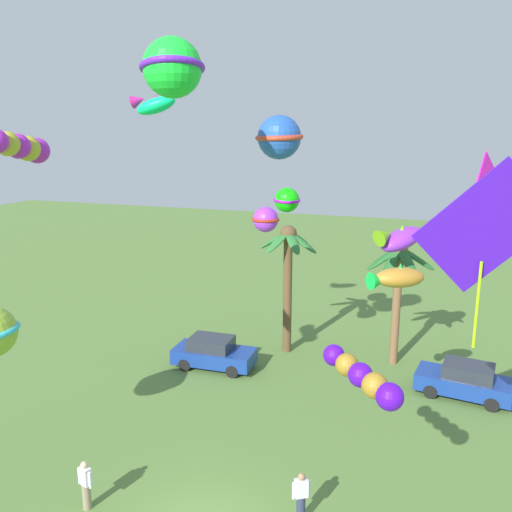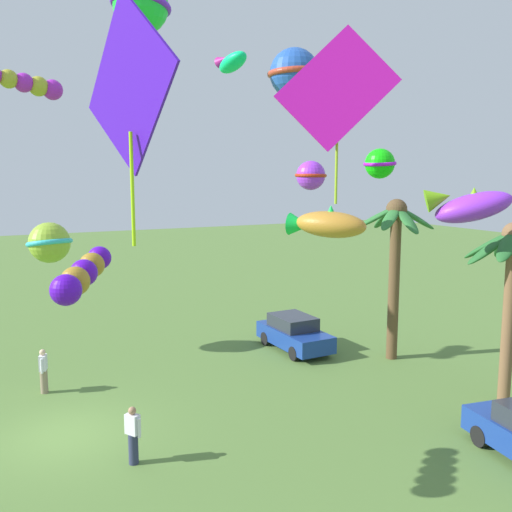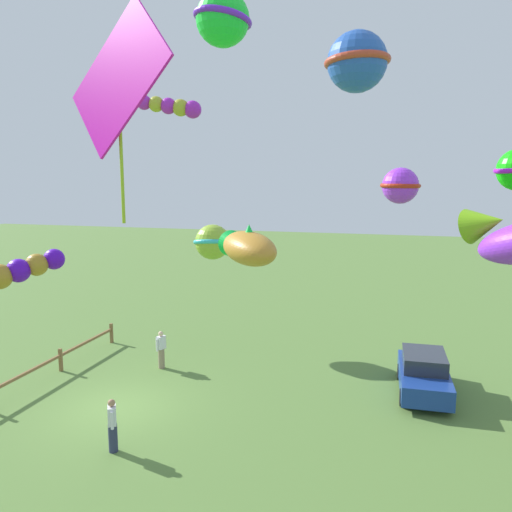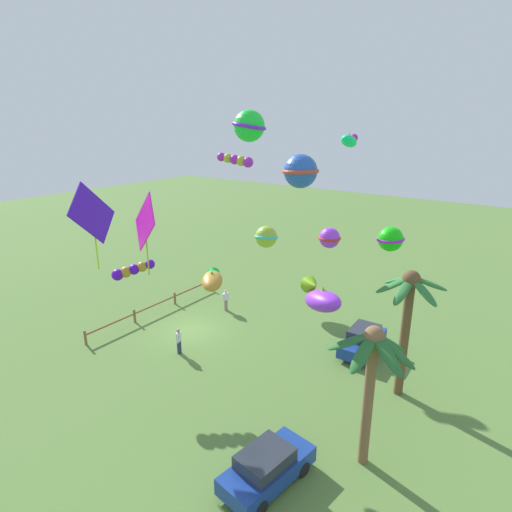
{
  "view_description": "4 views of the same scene",
  "coord_description": "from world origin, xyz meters",
  "px_view_note": "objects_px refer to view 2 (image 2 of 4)",
  "views": [
    {
      "loc": [
        5.71,
        -11.6,
        11.13
      ],
      "look_at": [
        -0.19,
        5.12,
        6.99
      ],
      "focal_mm": 37.2,
      "sensor_mm": 36.0,
      "label": 1
    },
    {
      "loc": [
        16.58,
        -1.82,
        7.66
      ],
      "look_at": [
        1.25,
        5.7,
        5.17
      ],
      "focal_mm": 39.58,
      "sensor_mm": 36.0,
      "label": 2
    },
    {
      "loc": [
        14.17,
        9.12,
        7.74
      ],
      "look_at": [
        0.19,
        5.08,
        5.53
      ],
      "focal_mm": 34.85,
      "sensor_mm": 36.0,
      "label": 3
    },
    {
      "loc": [
        17.75,
        18.28,
        13.28
      ],
      "look_at": [
        -0.45,
        5.0,
        6.03
      ],
      "focal_mm": 29.52,
      "sensor_mm": 36.0,
      "label": 4
    }
  ],
  "objects_px": {
    "kite_fish_3": "(468,206)",
    "kite_ball_9": "(50,243)",
    "spectator_1": "(133,435)",
    "kite_tube_2": "(27,84)",
    "kite_fish_1": "(231,62)",
    "kite_ball_11": "(311,175)",
    "parked_car_0": "(294,333)",
    "kite_diamond_4": "(129,91)",
    "kite_fish_0": "(326,224)",
    "kite_ball_8": "(141,6)",
    "kite_tube_10": "(82,275)",
    "spectator_0": "(43,371)",
    "kite_ball_5": "(380,164)",
    "kite_ball_7": "(294,73)",
    "palm_tree_1": "(395,244)",
    "palm_tree_0": "(512,269)",
    "kite_diamond_6": "(338,91)"
  },
  "relations": [
    {
      "from": "kite_fish_1",
      "to": "palm_tree_1",
      "type": "bearing_deg",
      "value": 52.39
    },
    {
      "from": "kite_ball_7",
      "to": "kite_tube_10",
      "type": "height_order",
      "value": "kite_ball_7"
    },
    {
      "from": "kite_fish_3",
      "to": "kite_ball_9",
      "type": "relative_size",
      "value": 1.15
    },
    {
      "from": "kite_tube_10",
      "to": "kite_ball_11",
      "type": "height_order",
      "value": "kite_ball_11"
    },
    {
      "from": "spectator_0",
      "to": "spectator_1",
      "type": "height_order",
      "value": "same"
    },
    {
      "from": "spectator_1",
      "to": "kite_tube_2",
      "type": "bearing_deg",
      "value": -168.8
    },
    {
      "from": "spectator_1",
      "to": "kite_ball_7",
      "type": "bearing_deg",
      "value": 113.05
    },
    {
      "from": "kite_tube_2",
      "to": "spectator_1",
      "type": "bearing_deg",
      "value": 11.2
    },
    {
      "from": "parked_car_0",
      "to": "kite_diamond_4",
      "type": "height_order",
      "value": "kite_diamond_4"
    },
    {
      "from": "kite_fish_0",
      "to": "kite_ball_8",
      "type": "height_order",
      "value": "kite_ball_8"
    },
    {
      "from": "parked_car_0",
      "to": "kite_ball_7",
      "type": "xyz_separation_m",
      "value": [
        3.96,
        -2.38,
        10.21
      ]
    },
    {
      "from": "palm_tree_0",
      "to": "kite_fish_3",
      "type": "height_order",
      "value": "kite_fish_3"
    },
    {
      "from": "kite_ball_8",
      "to": "palm_tree_0",
      "type": "bearing_deg",
      "value": 59.26
    },
    {
      "from": "spectator_1",
      "to": "spectator_0",
      "type": "bearing_deg",
      "value": -165.52
    },
    {
      "from": "parked_car_0",
      "to": "spectator_1",
      "type": "xyz_separation_m",
      "value": [
        6.67,
        -8.77,
        0.06
      ]
    },
    {
      "from": "kite_ball_8",
      "to": "kite_tube_10",
      "type": "xyz_separation_m",
      "value": [
        6.47,
        -3.2,
        -7.49
      ]
    },
    {
      "from": "spectator_0",
      "to": "kite_ball_7",
      "type": "bearing_deg",
      "value": 66.14
    },
    {
      "from": "palm_tree_1",
      "to": "kite_tube_10",
      "type": "relative_size",
      "value": 3.23
    },
    {
      "from": "parked_car_0",
      "to": "kite_ball_7",
      "type": "bearing_deg",
      "value": -31.08
    },
    {
      "from": "kite_tube_2",
      "to": "kite_ball_9",
      "type": "bearing_deg",
      "value": 164.78
    },
    {
      "from": "spectator_1",
      "to": "kite_tube_2",
      "type": "height_order",
      "value": "kite_tube_2"
    },
    {
      "from": "kite_fish_3",
      "to": "palm_tree_1",
      "type": "bearing_deg",
      "value": 161.07
    },
    {
      "from": "kite_diamond_6",
      "to": "kite_ball_5",
      "type": "bearing_deg",
      "value": 137.14
    },
    {
      "from": "kite_ball_5",
      "to": "kite_ball_11",
      "type": "distance_m",
      "value": 3.15
    },
    {
      "from": "palm_tree_1",
      "to": "spectator_1",
      "type": "relative_size",
      "value": 4.19
    },
    {
      "from": "kite_fish_1",
      "to": "kite_ball_7",
      "type": "height_order",
      "value": "kite_fish_1"
    },
    {
      "from": "kite_tube_2",
      "to": "kite_ball_11",
      "type": "relative_size",
      "value": 1.63
    },
    {
      "from": "kite_ball_7",
      "to": "kite_tube_2",
      "type": "bearing_deg",
      "value": -121.58
    },
    {
      "from": "palm_tree_1",
      "to": "kite_ball_5",
      "type": "distance_m",
      "value": 3.41
    },
    {
      "from": "kite_fish_3",
      "to": "kite_ball_8",
      "type": "distance_m",
      "value": 12.08
    },
    {
      "from": "kite_fish_1",
      "to": "kite_ball_7",
      "type": "bearing_deg",
      "value": -0.71
    },
    {
      "from": "spectator_1",
      "to": "kite_fish_0",
      "type": "bearing_deg",
      "value": 67.06
    },
    {
      "from": "parked_car_0",
      "to": "kite_tube_10",
      "type": "bearing_deg",
      "value": -50.21
    },
    {
      "from": "spectator_0",
      "to": "kite_diamond_4",
      "type": "distance_m",
      "value": 13.29
    },
    {
      "from": "kite_ball_5",
      "to": "kite_tube_10",
      "type": "xyz_separation_m",
      "value": [
        5.45,
        -12.17,
        -2.53
      ]
    },
    {
      "from": "kite_ball_5",
      "to": "kite_ball_9",
      "type": "distance_m",
      "value": 13.65
    },
    {
      "from": "spectator_1",
      "to": "kite_ball_8",
      "type": "distance_m",
      "value": 13.18
    },
    {
      "from": "spectator_0",
      "to": "kite_fish_1",
      "type": "relative_size",
      "value": 0.78
    },
    {
      "from": "kite_fish_0",
      "to": "kite_ball_11",
      "type": "bearing_deg",
      "value": 152.03
    },
    {
      "from": "kite_fish_3",
      "to": "kite_diamond_4",
      "type": "xyz_separation_m",
      "value": [
        2.53,
        -10.81,
        2.37
      ]
    },
    {
      "from": "spectator_0",
      "to": "kite_ball_11",
      "type": "relative_size",
      "value": 1.0
    },
    {
      "from": "kite_fish_1",
      "to": "kite_ball_11",
      "type": "bearing_deg",
      "value": 15.44
    },
    {
      "from": "kite_tube_2",
      "to": "kite_diamond_4",
      "type": "height_order",
      "value": "kite_tube_2"
    },
    {
      "from": "parked_car_0",
      "to": "spectator_1",
      "type": "height_order",
      "value": "spectator_1"
    },
    {
      "from": "spectator_1",
      "to": "kite_diamond_6",
      "type": "relative_size",
      "value": 0.45
    },
    {
      "from": "spectator_0",
      "to": "kite_ball_8",
      "type": "bearing_deg",
      "value": 65.13
    },
    {
      "from": "kite_fish_0",
      "to": "palm_tree_0",
      "type": "bearing_deg",
      "value": 93.55
    },
    {
      "from": "palm_tree_1",
      "to": "kite_ball_11",
      "type": "distance_m",
      "value": 5.04
    },
    {
      "from": "palm_tree_0",
      "to": "kite_diamond_4",
      "type": "bearing_deg",
      "value": -78.61
    },
    {
      "from": "palm_tree_1",
      "to": "palm_tree_0",
      "type": "bearing_deg",
      "value": 3.47
    }
  ]
}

